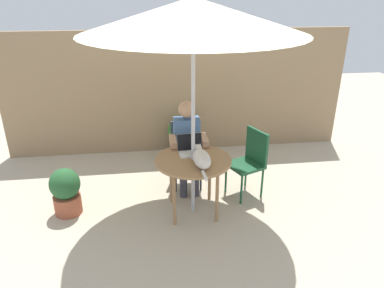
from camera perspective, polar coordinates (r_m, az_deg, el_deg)
ground_plane at (r=4.60m, az=0.16°, el=-10.47°), size 14.00×14.00×0.00m
fence_back at (r=5.93m, az=-2.26°, el=8.10°), size 5.53×0.08×1.98m
patio_table at (r=4.27m, az=0.17°, el=-3.24°), size 0.90×0.90×0.72m
patio_umbrella at (r=3.82m, az=0.20°, el=19.53°), size 2.34×2.34×2.49m
chair_occupied at (r=4.99m, az=-0.94°, el=-0.69°), size 0.40×0.40×0.89m
chair_empty at (r=4.78m, az=9.17°, el=-2.14°), size 0.53×0.53×0.89m
person_seated at (r=4.78m, az=-0.74°, el=0.39°), size 0.48×0.48×1.23m
laptop at (r=4.39m, az=-0.26°, el=-0.54°), size 0.32×0.27×0.21m
cat at (r=4.08m, az=1.45°, el=-2.21°), size 0.22×0.65×0.17m
potted_plant_near_fence at (r=4.67m, az=-19.24°, el=-6.96°), size 0.36×0.36×0.60m
potted_plant_by_chair at (r=5.86m, az=-1.98°, el=1.42°), size 0.37×0.37×0.66m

